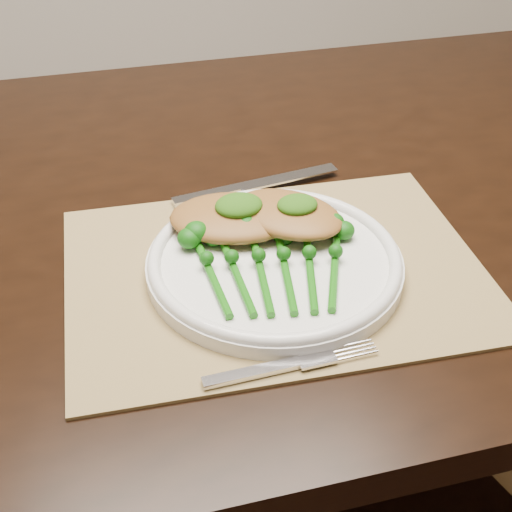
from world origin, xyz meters
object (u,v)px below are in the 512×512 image
object	(u,v)px
chicken_fillet_left	(233,217)
broccolini_bundle	(274,273)
placemat	(275,270)
dinner_plate	(275,261)
dining_table	(236,391)

from	to	relation	value
chicken_fillet_left	broccolini_bundle	xyz separation A→B (m)	(0.02, -0.10, -0.01)
placemat	chicken_fillet_left	bearing A→B (deg)	117.48
dinner_plate	dining_table	bearing A→B (deg)	91.63
broccolini_bundle	dinner_plate	bearing A→B (deg)	81.36
chicken_fillet_left	broccolini_bundle	bearing A→B (deg)	-63.49
dining_table	chicken_fillet_left	bearing A→B (deg)	-101.19
chicken_fillet_left	broccolini_bundle	distance (m)	0.10
dining_table	placemat	xyz separation A→B (m)	(0.01, -0.18, 0.37)
dining_table	broccolini_bundle	world-z (taller)	broccolini_bundle
dinner_plate	chicken_fillet_left	size ratio (longest dim) A/B	1.92
dinner_plate	placemat	bearing A→B (deg)	61.54
dining_table	broccolini_bundle	bearing A→B (deg)	-90.51
dinner_plate	chicken_fillet_left	xyz separation A→B (m)	(-0.03, 0.07, 0.02)
broccolini_bundle	chicken_fillet_left	bearing A→B (deg)	111.07
dining_table	dinner_plate	size ratio (longest dim) A/B	5.82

